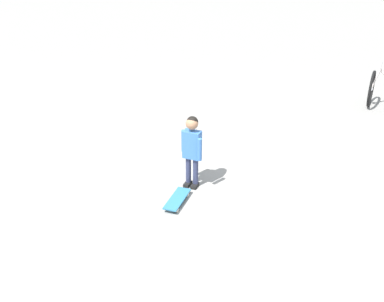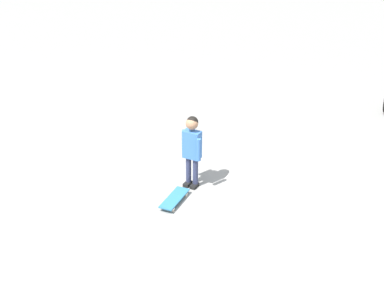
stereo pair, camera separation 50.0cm
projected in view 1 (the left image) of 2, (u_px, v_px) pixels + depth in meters
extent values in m
plane|color=gray|center=(209.00, 208.00, 6.66)|extent=(50.00, 50.00, 0.00)
cylinder|color=#2D3351|center=(196.00, 171.00, 7.06)|extent=(0.08, 0.08, 0.42)
cube|color=black|center=(195.00, 186.00, 7.13)|extent=(0.17, 0.13, 0.05)
cylinder|color=#2D3351|center=(188.00, 170.00, 7.10)|extent=(0.08, 0.08, 0.42)
cube|color=black|center=(188.00, 184.00, 7.17)|extent=(0.17, 0.13, 0.05)
cube|color=#386BB7|center=(192.00, 144.00, 6.89)|extent=(0.22, 0.28, 0.40)
cylinder|color=#386BB7|center=(200.00, 150.00, 6.76)|extent=(0.06, 0.06, 0.32)
cylinder|color=#386BB7|center=(183.00, 141.00, 7.00)|extent=(0.06, 0.06, 0.32)
sphere|color=#9E7051|center=(192.00, 123.00, 6.75)|extent=(0.17, 0.17, 0.17)
sphere|color=black|center=(192.00, 122.00, 6.75)|extent=(0.16, 0.16, 0.16)
cube|color=teal|center=(177.00, 199.00, 6.75)|extent=(0.60, 0.43, 0.02)
cube|color=#B7B7BC|center=(172.00, 208.00, 6.59)|extent=(0.08, 0.11, 0.02)
cube|color=#B7B7BC|center=(182.00, 192.00, 6.92)|extent=(0.08, 0.11, 0.02)
cylinder|color=beige|center=(177.00, 210.00, 6.57)|extent=(0.06, 0.05, 0.06)
cylinder|color=beige|center=(166.00, 208.00, 6.62)|extent=(0.06, 0.05, 0.06)
cylinder|color=beige|center=(188.00, 195.00, 6.91)|extent=(0.06, 0.05, 0.06)
cylinder|color=beige|center=(177.00, 193.00, 6.96)|extent=(0.06, 0.05, 0.06)
torus|color=black|center=(371.00, 89.00, 9.71)|extent=(0.68, 0.31, 0.71)
cylinder|color=#B7B7BC|center=(371.00, 89.00, 9.71)|extent=(0.08, 0.08, 0.06)
cylinder|color=silver|center=(376.00, 79.00, 9.60)|extent=(0.08, 0.13, 0.41)
cylinder|color=#B7B7BC|center=(381.00, 65.00, 9.46)|extent=(0.44, 0.20, 0.02)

